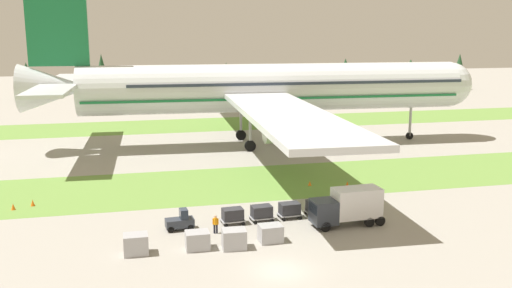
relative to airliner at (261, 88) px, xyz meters
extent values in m
plane|color=gray|center=(-9.73, -47.21, -9.24)|extent=(400.00, 400.00, 0.00)
cube|color=olive|center=(-9.73, -21.83, -9.24)|extent=(320.00, 15.73, 0.01)
cube|color=olive|center=(-9.73, 21.63, -9.24)|extent=(320.00, 15.73, 0.01)
cylinder|color=silver|center=(2.21, -0.10, -0.03)|extent=(60.52, 10.16, 7.52)
sphere|color=silver|center=(32.30, -1.42, -0.03)|extent=(7.37, 7.37, 7.37)
cone|color=silver|center=(-30.82, 1.36, 0.54)|extent=(10.59, 7.59, 7.15)
cube|color=#19703D|center=(2.21, -0.10, -1.34)|extent=(59.06, 10.25, 0.36)
cube|color=#283342|center=(5.88, -0.26, 0.91)|extent=(53.18, 9.92, 0.44)
cube|color=silver|center=(-0.41, 24.01, -0.78)|extent=(11.32, 40.79, 0.68)
cylinder|color=#A3A3A8|center=(0.75, 17.89, -3.25)|extent=(6.05, 4.39, 4.14)
cube|color=silver|center=(-2.52, -23.88, -0.78)|extent=(11.32, 40.79, 0.68)
cylinder|color=#A3A3A8|center=(-0.82, -17.89, -3.25)|extent=(6.05, 4.39, 4.14)
cube|color=silver|center=(-29.67, 10.92, 1.10)|extent=(5.99, 14.92, 0.47)
cube|color=silver|center=(-30.51, -8.27, 1.10)|extent=(5.99, 14.92, 0.47)
cube|color=#19703D|center=(-30.09, 1.32, 10.13)|extent=(8.62, 1.19, 12.79)
cylinder|color=#A3A3A8|center=(25.69, -1.13, -4.90)|extent=(0.44, 0.44, 7.49)
cylinder|color=black|center=(25.69, -1.13, -8.64)|extent=(1.22, 0.47, 1.20)
cylinder|color=#A3A3A8|center=(-2.27, 4.62, -4.77)|extent=(0.44, 0.44, 7.24)
cylinder|color=black|center=(-2.27, 4.62, -8.39)|extent=(1.72, 0.67, 1.70)
cylinder|color=#A3A3A8|center=(-2.66, -4.40, -4.77)|extent=(0.44, 0.44, 7.24)
cylinder|color=black|center=(-2.66, -4.40, -8.39)|extent=(1.72, 0.67, 1.70)
cube|color=#2D333D|center=(-16.44, -36.36, -8.56)|extent=(2.69, 1.49, 0.77)
cube|color=#283342|center=(-16.05, -36.33, -7.72)|extent=(0.78, 1.14, 0.90)
cylinder|color=black|center=(-17.31, -36.98, -8.94)|extent=(0.61, 0.25, 0.60)
cylinder|color=black|center=(-17.39, -35.88, -8.94)|extent=(0.61, 0.25, 0.60)
cylinder|color=black|center=(-15.49, -36.84, -8.94)|extent=(0.61, 0.25, 0.60)
cylinder|color=black|center=(-15.57, -35.74, -8.94)|extent=(0.61, 0.25, 0.60)
cube|color=#A3A3A8|center=(-11.36, -35.97, -8.84)|extent=(2.31, 1.66, 0.10)
cube|color=#2D2D33|center=(-11.36, -35.97, -8.24)|extent=(2.03, 1.46, 1.10)
cylinder|color=black|center=(-12.14, -36.73, -9.04)|extent=(0.41, 0.15, 0.40)
cylinder|color=black|center=(-12.24, -35.35, -9.04)|extent=(0.41, 0.15, 0.40)
cylinder|color=black|center=(-10.47, -36.60, -9.04)|extent=(0.41, 0.15, 0.40)
cylinder|color=black|center=(-10.57, -35.22, -9.04)|extent=(0.41, 0.15, 0.40)
cube|color=#A3A3A8|center=(-8.46, -35.75, -8.84)|extent=(2.31, 1.66, 0.10)
cube|color=#2D2D33|center=(-8.46, -35.75, -8.24)|extent=(2.03, 1.46, 1.10)
cylinder|color=black|center=(-9.24, -36.50, -9.04)|extent=(0.41, 0.15, 0.40)
cylinder|color=black|center=(-9.35, -35.13, -9.04)|extent=(0.41, 0.15, 0.40)
cylinder|color=black|center=(-7.58, -36.38, -9.04)|extent=(0.41, 0.15, 0.40)
cylinder|color=black|center=(-7.68, -35.00, -9.04)|extent=(0.41, 0.15, 0.40)
cube|color=#A3A3A8|center=(-5.57, -35.53, -8.84)|extent=(2.31, 1.66, 0.10)
cube|color=#2D2D33|center=(-5.57, -35.53, -8.24)|extent=(2.03, 1.46, 1.10)
cylinder|color=black|center=(-6.35, -36.28, -9.04)|extent=(0.41, 0.15, 0.40)
cylinder|color=black|center=(-6.46, -34.91, -9.04)|extent=(0.41, 0.15, 0.40)
cylinder|color=black|center=(-4.69, -36.16, -9.04)|extent=(0.41, 0.15, 0.40)
cylinder|color=black|center=(-4.79, -34.78, -9.04)|extent=(0.41, 0.15, 0.40)
cube|color=#A3A3A8|center=(-2.68, -35.31, -8.84)|extent=(2.31, 1.66, 0.10)
cube|color=#2D2D33|center=(-2.68, -35.31, -8.24)|extent=(2.03, 1.46, 1.10)
cylinder|color=black|center=(-3.46, -36.06, -9.04)|extent=(0.41, 0.15, 0.40)
cylinder|color=black|center=(-3.57, -34.69, -9.04)|extent=(0.41, 0.15, 0.40)
cylinder|color=black|center=(-1.79, -35.94, -9.04)|extent=(0.41, 0.15, 0.40)
cylinder|color=black|center=(-1.90, -34.56, -9.04)|extent=(0.41, 0.15, 0.40)
cube|color=#2D333D|center=(-3.24, -38.87, -7.66)|extent=(2.32, 2.42, 2.20)
cube|color=#283342|center=(-4.30, -38.93, -7.22)|extent=(0.19, 2.07, 0.97)
cube|color=silver|center=(0.10, -38.69, -7.06)|extent=(4.62, 2.54, 2.80)
cylinder|color=black|center=(-3.41, -39.88, -8.76)|extent=(0.97, 0.35, 0.96)
cylinder|color=black|center=(-3.52, -37.89, -8.76)|extent=(0.97, 0.35, 0.96)
cylinder|color=black|center=(1.05, -39.64, -8.76)|extent=(0.97, 0.35, 0.96)
cylinder|color=black|center=(0.95, -37.64, -8.76)|extent=(0.97, 0.35, 0.96)
cylinder|color=black|center=(2.18, -39.58, -8.76)|extent=(0.97, 0.35, 0.96)
cylinder|color=black|center=(2.07, -37.58, -8.76)|extent=(0.97, 0.35, 0.96)
cylinder|color=black|center=(-13.23, -38.09, -8.82)|extent=(0.18, 0.18, 0.85)
cylinder|color=black|center=(-13.44, -38.03, -8.82)|extent=(0.18, 0.18, 0.85)
cylinder|color=orange|center=(-13.34, -38.06, -8.08)|extent=(0.36, 0.36, 0.62)
sphere|color=tan|center=(-13.34, -38.06, -7.62)|extent=(0.24, 0.24, 0.24)
cylinder|color=orange|center=(-13.12, -38.13, -8.11)|extent=(0.10, 0.10, 0.58)
cylinder|color=orange|center=(-13.56, -38.00, -8.11)|extent=(0.10, 0.10, 0.58)
cube|color=#A3A3A8|center=(-20.52, -41.35, -8.39)|extent=(2.01, 1.61, 1.71)
cube|color=#A3A3A8|center=(-12.37, -41.98, -8.40)|extent=(2.08, 1.70, 1.68)
cube|color=#A3A3A8|center=(-8.96, -41.15, -8.48)|extent=(2.06, 1.67, 1.52)
cube|color=#A3A3A8|center=(-15.42, -41.41, -8.47)|extent=(2.01, 1.61, 1.53)
cone|color=orange|center=(0.13, -24.73, -8.96)|extent=(0.44, 0.44, 0.56)
cone|color=orange|center=(-30.88, -25.68, -8.90)|extent=(0.44, 0.44, 0.69)
cone|color=orange|center=(-32.64, -26.58, -8.90)|extent=(0.44, 0.44, 0.68)
cone|color=orange|center=(4.33, -26.11, -8.93)|extent=(0.44, 0.44, 0.62)
cylinder|color=#4C3823|center=(-45.92, 70.99, -7.85)|extent=(0.70, 0.70, 2.78)
cone|color=#1E4223|center=(-45.92, 70.99, -2.91)|extent=(4.54, 4.54, 7.09)
cylinder|color=#4C3823|center=(-26.76, 68.04, -7.69)|extent=(0.70, 0.70, 3.09)
cone|color=#1E4223|center=(-26.76, 68.04, -1.70)|extent=(4.17, 4.17, 8.89)
cylinder|color=#4C3823|center=(-9.29, 67.70, -7.63)|extent=(0.70, 0.70, 3.22)
cone|color=#1E4223|center=(-9.29, 67.70, -3.44)|extent=(5.59, 5.59, 5.17)
cylinder|color=#4C3823|center=(6.49, 67.77, -7.69)|extent=(0.70, 0.70, 3.09)
cone|color=#1E4223|center=(6.49, 67.77, -3.03)|extent=(3.65, 3.65, 6.23)
cylinder|color=#4C3823|center=(27.20, 69.56, -7.80)|extent=(0.70, 0.70, 2.88)
cone|color=#1E4223|center=(27.20, 69.56, -3.52)|extent=(5.85, 5.85, 5.69)
cylinder|color=#4C3823|center=(43.60, 72.70, -7.63)|extent=(0.70, 0.70, 3.22)
cone|color=#1E4223|center=(43.60, 72.70, -2.74)|extent=(4.64, 4.64, 6.56)
cylinder|color=#4C3823|center=(63.64, 70.24, -7.36)|extent=(0.70, 0.70, 3.76)
cone|color=#1E4223|center=(63.64, 70.24, -2.70)|extent=(6.03, 6.03, 5.56)
cylinder|color=#4C3823|center=(79.32, 68.83, -7.31)|extent=(0.70, 0.70, 3.87)
cone|color=#1E4223|center=(79.32, 68.83, -1.81)|extent=(3.82, 3.82, 7.12)
camera|label=1|loc=(-20.73, -86.31, 9.05)|focal=39.46mm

